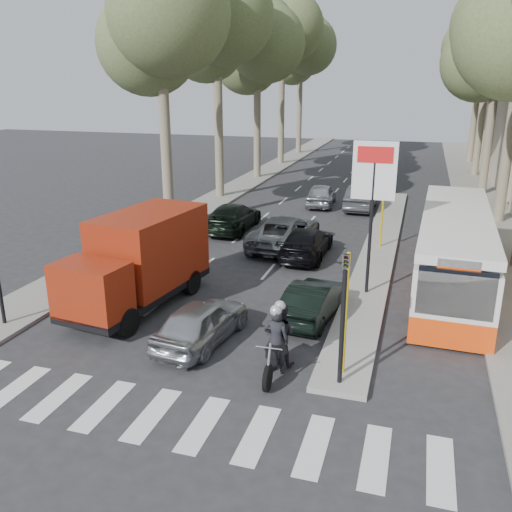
% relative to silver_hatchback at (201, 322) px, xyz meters
% --- Properties ---
extents(ground, '(120.00, 120.00, 0.00)m').
position_rel_silver_hatchback_xyz_m(ground, '(1.10, 0.18, -0.67)').
color(ground, '#28282B').
rests_on(ground, ground).
extents(sidewalk_right, '(3.20, 70.00, 0.12)m').
position_rel_silver_hatchback_xyz_m(sidewalk_right, '(9.70, 25.18, -0.61)').
color(sidewalk_right, gray).
rests_on(sidewalk_right, ground).
extents(median_left, '(2.40, 64.00, 0.12)m').
position_rel_silver_hatchback_xyz_m(median_left, '(-6.90, 28.18, -0.61)').
color(median_left, gray).
rests_on(median_left, ground).
extents(traffic_island, '(1.50, 26.00, 0.16)m').
position_rel_silver_hatchback_xyz_m(traffic_island, '(4.35, 11.18, -0.59)').
color(traffic_island, gray).
rests_on(traffic_island, ground).
extents(billboard, '(1.50, 12.10, 5.60)m').
position_rel_silver_hatchback_xyz_m(billboard, '(4.35, 5.18, 3.04)').
color(billboard, yellow).
rests_on(billboard, ground).
extents(traffic_light_island, '(0.16, 0.41, 3.60)m').
position_rel_silver_hatchback_xyz_m(traffic_light_island, '(4.35, -1.32, 1.82)').
color(traffic_light_island, black).
rests_on(traffic_light_island, ground).
extents(tree_l_a, '(7.40, 7.20, 14.10)m').
position_rel_silver_hatchback_xyz_m(tree_l_a, '(-6.77, 12.30, 9.72)').
color(tree_l_a, '#6B604C').
rests_on(tree_l_a, ground).
extents(tree_l_b, '(7.40, 7.20, 14.88)m').
position_rel_silver_hatchback_xyz_m(tree_l_b, '(-6.87, 20.30, 10.41)').
color(tree_l_b, '#6B604C').
rests_on(tree_l_b, ground).
extents(tree_l_c, '(7.40, 7.20, 13.71)m').
position_rel_silver_hatchback_xyz_m(tree_l_c, '(-6.67, 28.30, 9.37)').
color(tree_l_c, '#6B604C').
rests_on(tree_l_c, ground).
extents(tree_l_d, '(7.40, 7.20, 15.66)m').
position_rel_silver_hatchback_xyz_m(tree_l_d, '(-6.77, 36.29, 11.10)').
color(tree_l_d, '#6B604C').
rests_on(tree_l_d, ground).
extents(tree_l_e, '(7.40, 7.20, 14.49)m').
position_rel_silver_hatchback_xyz_m(tree_l_e, '(-6.87, 44.30, 10.06)').
color(tree_l_e, '#6B604C').
rests_on(tree_l_e, ground).
extents(tree_r_c, '(7.40, 7.20, 13.32)m').
position_rel_silver_hatchback_xyz_m(tree_r_c, '(10.13, 26.30, 9.03)').
color(tree_r_c, '#6B604C').
rests_on(tree_r_c, ground).
extents(tree_r_d, '(7.40, 7.20, 14.88)m').
position_rel_silver_hatchback_xyz_m(tree_r_d, '(10.23, 34.30, 10.41)').
color(tree_r_d, '#6B604C').
rests_on(tree_r_d, ground).
extents(tree_r_e, '(7.40, 7.20, 14.10)m').
position_rel_silver_hatchback_xyz_m(tree_r_e, '(10.33, 42.30, 9.72)').
color(tree_r_e, '#6B604C').
rests_on(tree_r_e, ground).
extents(silver_hatchback, '(2.05, 4.08, 1.33)m').
position_rel_silver_hatchback_xyz_m(silver_hatchback, '(0.00, 0.00, 0.00)').
color(silver_hatchback, '#A9ADB2').
rests_on(silver_hatchback, ground).
extents(dark_hatchback, '(1.71, 3.97, 1.27)m').
position_rel_silver_hatchback_xyz_m(dark_hatchback, '(2.84, 2.69, -0.03)').
color(dark_hatchback, black).
rests_on(dark_hatchback, ground).
extents(queue_car_a, '(2.64, 5.49, 1.51)m').
position_rel_silver_hatchback_xyz_m(queue_car_a, '(0.00, 10.23, 0.09)').
color(queue_car_a, '#52575B').
rests_on(queue_car_a, ground).
extents(queue_car_b, '(1.86, 4.55, 1.32)m').
position_rel_silver_hatchback_xyz_m(queue_car_b, '(1.27, 9.09, -0.01)').
color(queue_car_b, black).
rests_on(queue_car_b, ground).
extents(queue_car_c, '(1.92, 4.20, 1.40)m').
position_rel_silver_hatchback_xyz_m(queue_car_c, '(0.00, 19.60, 0.03)').
color(queue_car_c, '#ABAFB3').
rests_on(queue_car_c, ground).
extents(queue_car_d, '(1.70, 4.50, 1.47)m').
position_rel_silver_hatchback_xyz_m(queue_car_d, '(2.56, 19.27, 0.07)').
color(queue_car_d, '#484A50').
rests_on(queue_car_d, ground).
extents(queue_car_e, '(2.04, 4.90, 1.42)m').
position_rel_silver_hatchback_xyz_m(queue_car_e, '(-3.34, 12.42, 0.04)').
color(queue_car_e, black).
rests_on(queue_car_e, ground).
extents(red_truck, '(3.01, 6.26, 3.21)m').
position_rel_silver_hatchback_xyz_m(red_truck, '(-3.07, 2.06, 1.03)').
color(red_truck, black).
rests_on(red_truck, ground).
extents(city_bus, '(2.78, 11.13, 2.91)m').
position_rel_silver_hatchback_xyz_m(city_bus, '(7.30, 7.01, 0.87)').
color(city_bus, '#FA460D').
rests_on(city_bus, ground).
extents(motorcycle, '(0.86, 2.37, 2.01)m').
position_rel_silver_hatchback_xyz_m(motorcycle, '(2.59, -0.92, 0.25)').
color(motorcycle, black).
rests_on(motorcycle, ground).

